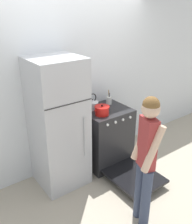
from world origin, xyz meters
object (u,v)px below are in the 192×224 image
(stove_range, at_px, (106,137))
(person, at_px, (146,157))
(tea_kettle, at_px, (93,104))
(refrigerator, at_px, (58,125))
(dutch_oven_pot, at_px, (102,110))
(utensil_jar, at_px, (109,100))

(stove_range, xyz_separation_m, person, (-0.41, -1.19, 0.44))
(stove_range, height_order, tea_kettle, tea_kettle)
(tea_kettle, bearing_deg, refrigerator, -168.90)
(refrigerator, bearing_deg, stove_range, -2.60)
(dutch_oven_pot, xyz_separation_m, person, (-0.25, -1.11, -0.09))
(refrigerator, bearing_deg, person, -72.09)
(dutch_oven_pot, xyz_separation_m, utensil_jar, (0.34, 0.26, 0.00))
(refrigerator, height_order, utensil_jar, refrigerator)
(refrigerator, height_order, person, refrigerator)
(tea_kettle, xyz_separation_m, person, (-0.26, -1.36, -0.10))
(dutch_oven_pot, bearing_deg, stove_range, 28.55)
(tea_kettle, xyz_separation_m, utensil_jar, (0.33, 0.01, -0.01))
(stove_range, bearing_deg, utensil_jar, 43.92)
(refrigerator, distance_m, tea_kettle, 0.68)
(dutch_oven_pot, height_order, person, person)
(tea_kettle, bearing_deg, dutch_oven_pot, -92.83)
(utensil_jar, bearing_deg, tea_kettle, -178.85)
(stove_range, xyz_separation_m, dutch_oven_pot, (-0.16, -0.09, 0.54))
(dutch_oven_pot, distance_m, utensil_jar, 0.43)
(person, bearing_deg, utensil_jar, -4.94)
(refrigerator, bearing_deg, dutch_oven_pot, -10.88)
(person, bearing_deg, stove_range, -0.56)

